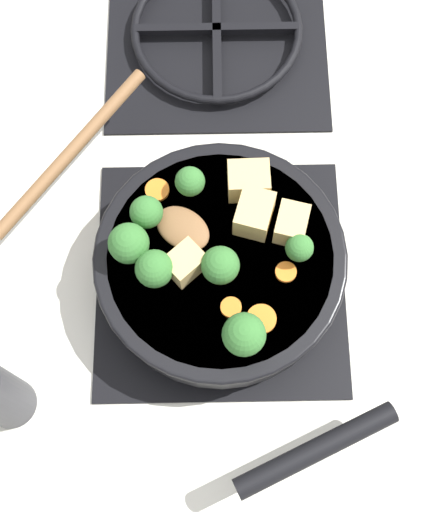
# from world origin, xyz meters

# --- Properties ---
(ground_plane) EXTENTS (2.40, 2.40, 0.00)m
(ground_plane) POSITION_xyz_m (0.00, 0.00, 0.00)
(ground_plane) COLOR silver
(front_burner_grate) EXTENTS (0.31, 0.31, 0.03)m
(front_burner_grate) POSITION_xyz_m (0.00, 0.00, 0.01)
(front_burner_grate) COLOR black
(front_burner_grate) RESTS_ON ground_plane
(rear_burner_grate) EXTENTS (0.31, 0.31, 0.03)m
(rear_burner_grate) POSITION_xyz_m (0.00, 0.36, 0.01)
(rear_burner_grate) COLOR black
(rear_burner_grate) RESTS_ON ground_plane
(skillet_pan) EXTENTS (0.34, 0.42, 0.06)m
(skillet_pan) POSITION_xyz_m (0.00, -0.00, 0.06)
(skillet_pan) COLOR black
(skillet_pan) RESTS_ON front_burner_grate
(wooden_spoon) EXTENTS (0.26, 0.25, 0.02)m
(wooden_spoon) POSITION_xyz_m (-0.12, 0.09, 0.09)
(wooden_spoon) COLOR brown
(wooden_spoon) RESTS_ON skillet_pan
(tofu_cube_center_large) EXTENTS (0.05, 0.04, 0.04)m
(tofu_cube_center_large) POSITION_xyz_m (0.03, 0.09, 0.10)
(tofu_cube_center_large) COLOR #DBB770
(tofu_cube_center_large) RESTS_ON skillet_pan
(tofu_cube_near_handle) EXTENTS (0.04, 0.05, 0.03)m
(tofu_cube_near_handle) POSITION_xyz_m (0.08, 0.03, 0.10)
(tofu_cube_near_handle) COLOR #DBB770
(tofu_cube_near_handle) RESTS_ON skillet_pan
(tofu_cube_east_chunk) EXTENTS (0.05, 0.06, 0.04)m
(tofu_cube_east_chunk) POSITION_xyz_m (0.04, 0.04, 0.10)
(tofu_cube_east_chunk) COLOR #DBB770
(tofu_cube_east_chunk) RESTS_ON skillet_pan
(tofu_cube_west_chunk) EXTENTS (0.05, 0.05, 0.03)m
(tofu_cube_west_chunk) POSITION_xyz_m (-0.04, -0.01, 0.10)
(tofu_cube_west_chunk) COLOR #DBB770
(tofu_cube_west_chunk) RESTS_ON skillet_pan
(broccoli_floret_near_spoon) EXTENTS (0.04, 0.04, 0.05)m
(broccoli_floret_near_spoon) POSITION_xyz_m (-0.00, -0.02, 0.11)
(broccoli_floret_near_spoon) COLOR #709956
(broccoli_floret_near_spoon) RESTS_ON skillet_pan
(broccoli_floret_center_top) EXTENTS (0.04, 0.04, 0.05)m
(broccoli_floret_center_top) POSITION_xyz_m (-0.08, 0.05, 0.11)
(broccoli_floret_center_top) COLOR #709956
(broccoli_floret_center_top) RESTS_ON skillet_pan
(broccoli_floret_east_rim) EXTENTS (0.05, 0.05, 0.05)m
(broccoli_floret_east_rim) POSITION_xyz_m (-0.10, 0.01, 0.11)
(broccoli_floret_east_rim) COLOR #709956
(broccoli_floret_east_rim) RESTS_ON skillet_pan
(broccoli_floret_west_rim) EXTENTS (0.04, 0.04, 0.04)m
(broccoli_floret_west_rim) POSITION_xyz_m (-0.03, 0.08, 0.11)
(broccoli_floret_west_rim) COLOR #709956
(broccoli_floret_west_rim) RESTS_ON skillet_pan
(broccoli_floret_north_edge) EXTENTS (0.04, 0.04, 0.05)m
(broccoli_floret_north_edge) POSITION_xyz_m (-0.07, -0.02, 0.11)
(broccoli_floret_north_edge) COLOR #709956
(broccoli_floret_north_edge) RESTS_ON skillet_pan
(broccoli_floret_south_cluster) EXTENTS (0.05, 0.05, 0.05)m
(broccoli_floret_south_cluster) POSITION_xyz_m (0.02, -0.10, 0.11)
(broccoli_floret_south_cluster) COLOR #709956
(broccoli_floret_south_cluster) RESTS_ON skillet_pan
(broccoli_floret_mid_floret) EXTENTS (0.03, 0.03, 0.04)m
(broccoli_floret_mid_floret) POSITION_xyz_m (0.09, -0.00, 0.11)
(broccoli_floret_mid_floret) COLOR #709956
(broccoli_floret_mid_floret) RESTS_ON skillet_pan
(carrot_slice_orange_thin) EXTENTS (0.02, 0.02, 0.01)m
(carrot_slice_orange_thin) POSITION_xyz_m (0.07, -0.02, 0.09)
(carrot_slice_orange_thin) COLOR orange
(carrot_slice_orange_thin) RESTS_ON skillet_pan
(carrot_slice_near_center) EXTENTS (0.02, 0.02, 0.01)m
(carrot_slice_near_center) POSITION_xyz_m (0.01, -0.06, 0.09)
(carrot_slice_near_center) COLOR orange
(carrot_slice_near_center) RESTS_ON skillet_pan
(carrot_slice_edge_slice) EXTENTS (0.03, 0.03, 0.01)m
(carrot_slice_edge_slice) POSITION_xyz_m (0.04, -0.08, 0.09)
(carrot_slice_edge_slice) COLOR orange
(carrot_slice_edge_slice) RESTS_ON skillet_pan
(carrot_slice_under_broccoli) EXTENTS (0.03, 0.03, 0.01)m
(carrot_slice_under_broccoli) POSITION_xyz_m (-0.07, 0.08, 0.09)
(carrot_slice_under_broccoli) COLOR orange
(carrot_slice_under_broccoli) RESTS_ON skillet_pan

